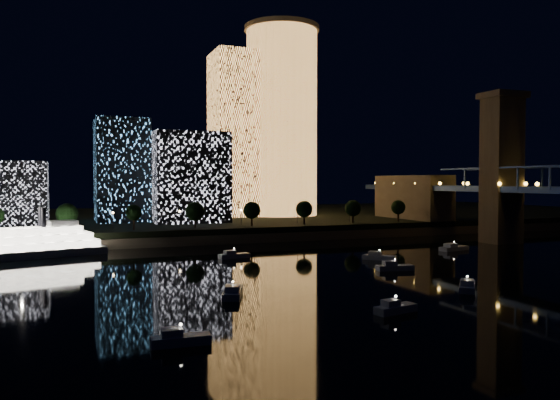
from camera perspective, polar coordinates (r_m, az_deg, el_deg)
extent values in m
plane|color=black|center=(117.61, 15.79, -8.21)|extent=(520.00, 520.00, 0.00)
cube|color=black|center=(262.28, -5.89, -1.99)|extent=(420.00, 160.00, 5.00)
cube|color=#6B5E4C|center=(188.66, 0.50, -3.84)|extent=(420.00, 6.00, 3.00)
cylinder|color=#F3A24D|center=(251.12, 0.19, 7.97)|extent=(32.00, 32.00, 83.60)
cylinder|color=#6B5E4C|center=(259.09, 0.19, 17.43)|extent=(34.00, 34.00, 2.00)
cube|color=#F3A24D|center=(246.45, -4.40, 6.80)|extent=(22.84, 22.84, 72.68)
cube|color=white|center=(212.51, -9.50, 2.34)|extent=(27.73, 23.47, 34.13)
cube|color=#5DB3FE|center=(222.87, -16.23, 2.97)|extent=(19.78, 25.71, 39.55)
cube|color=white|center=(219.02, -26.05, 0.67)|extent=(22.79, 20.72, 22.79)
cube|color=#6B5E4C|center=(196.15, 22.15, 2.82)|extent=(11.00, 9.00, 48.00)
cube|color=#6B5E4C|center=(198.16, 22.24, 10.07)|extent=(13.00, 11.00, 2.00)
cube|color=#6B5E4C|center=(235.06, 13.67, -0.30)|extent=(12.00, 40.00, 23.00)
cube|color=navy|center=(182.64, 24.03, 2.08)|extent=(0.50, 0.50, 7.00)
cube|color=navy|center=(200.20, 19.12, 2.12)|extent=(0.50, 0.50, 7.00)
sphere|color=#FFB338|center=(188.71, 21.97, 1.59)|extent=(1.20, 1.20, 1.20)
sphere|color=#FFB338|center=(223.54, 14.01, 1.71)|extent=(1.20, 1.20, 1.20)
cube|color=silver|center=(162.15, -25.43, -5.14)|extent=(44.45, 20.67, 2.17)
cube|color=white|center=(161.91, -25.44, -4.41)|extent=(40.72, 18.87, 1.99)
cube|color=white|center=(161.71, -25.45, -3.71)|extent=(37.00, 17.08, 1.99)
cube|color=white|center=(161.53, -25.46, -3.01)|extent=(31.53, 14.82, 1.99)
cube|color=silver|center=(163.75, -21.74, -2.29)|extent=(8.37, 7.08, 1.63)
cylinder|color=black|center=(160.60, -23.46, -1.68)|extent=(1.26, 1.26, 5.42)
cylinder|color=black|center=(164.12, -23.74, -1.61)|extent=(1.26, 1.26, 5.42)
cube|color=silver|center=(170.93, 17.72, -4.84)|extent=(10.37, 5.16, 1.20)
cube|color=silver|center=(169.66, 17.40, -4.52)|extent=(3.93, 3.24, 1.00)
sphere|color=white|center=(170.71, 17.72, -4.18)|extent=(0.36, 0.36, 0.36)
cube|color=silver|center=(89.04, 11.99, -11.08)|extent=(7.64, 3.75, 1.20)
cube|color=silver|center=(88.04, 11.48, -10.49)|extent=(2.89, 2.37, 1.00)
sphere|color=white|center=(88.61, 12.00, -9.82)|extent=(0.36, 0.36, 0.36)
cube|color=silver|center=(146.06, 10.37, -5.94)|extent=(8.01, 8.18, 1.20)
cube|color=silver|center=(146.24, 9.87, -5.49)|extent=(3.73, 3.75, 1.00)
sphere|color=white|center=(145.80, 10.37, -5.16)|extent=(0.36, 0.36, 0.36)
cube|color=silver|center=(147.32, -4.81, -5.84)|extent=(8.66, 3.91, 1.20)
cube|color=silver|center=(146.64, -5.26, -5.45)|extent=(3.22, 2.59, 1.00)
sphere|color=white|center=(147.06, -4.82, -5.07)|extent=(0.36, 0.36, 0.36)
cube|color=silver|center=(72.03, -10.32, -14.22)|extent=(7.59, 2.83, 1.20)
cube|color=silver|center=(71.60, -11.24, -13.42)|extent=(2.72, 2.09, 1.00)
sphere|color=white|center=(71.50, -10.33, -12.68)|extent=(0.36, 0.36, 0.36)
cube|color=silver|center=(99.70, -4.95, -9.63)|extent=(6.26, 9.97, 1.20)
cube|color=silver|center=(98.09, -5.01, -9.17)|extent=(3.50, 4.00, 1.00)
sphere|color=white|center=(99.31, -4.95, -8.50)|extent=(0.36, 0.36, 0.36)
cube|color=silver|center=(129.95, 11.91, -6.94)|extent=(8.92, 4.27, 1.20)
cube|color=silver|center=(129.30, 11.39, -6.48)|extent=(3.36, 2.74, 1.00)
sphere|color=white|center=(129.66, 11.92, -6.06)|extent=(0.36, 0.36, 0.36)
cube|color=silver|center=(110.56, 18.98, -8.58)|extent=(7.95, 8.50, 1.20)
cube|color=silver|center=(109.06, 18.97, -8.13)|extent=(3.76, 3.84, 1.00)
sphere|color=white|center=(110.21, 18.99, -7.55)|extent=(0.36, 0.36, 0.36)
cylinder|color=black|center=(180.57, -21.35, -2.48)|extent=(0.70, 0.70, 4.00)
sphere|color=black|center=(180.34, -21.37, -1.38)|extent=(6.67, 6.67, 6.67)
cylinder|color=black|center=(181.70, -15.03, -2.39)|extent=(0.70, 0.70, 4.00)
sphere|color=black|center=(181.47, -15.04, -1.29)|extent=(5.16, 5.16, 5.16)
cylinder|color=black|center=(185.00, -8.86, -2.27)|extent=(0.70, 0.70, 4.00)
sphere|color=black|center=(184.77, -8.86, -1.18)|extent=(6.40, 6.40, 6.40)
cylinder|color=black|center=(190.35, -2.97, -2.13)|extent=(0.70, 0.70, 4.00)
sphere|color=black|center=(190.13, -2.97, -1.07)|extent=(6.04, 6.04, 6.04)
cylinder|color=black|center=(197.59, 2.54, -1.97)|extent=(0.70, 0.70, 4.00)
sphere|color=black|center=(197.38, 2.55, -0.96)|extent=(6.12, 6.12, 6.12)
cylinder|color=black|center=(206.52, 7.62, -1.82)|extent=(0.70, 0.70, 4.00)
sphere|color=black|center=(206.32, 7.63, -0.85)|extent=(6.16, 6.16, 6.16)
cylinder|color=black|center=(216.93, 12.25, -1.66)|extent=(0.70, 0.70, 4.00)
sphere|color=black|center=(216.74, 12.25, -0.74)|extent=(5.51, 5.51, 5.51)
cylinder|color=black|center=(186.68, -23.82, -2.22)|extent=(0.24, 0.24, 5.00)
sphere|color=#FFCC7F|center=(186.50, -23.83, -1.36)|extent=(0.70, 0.70, 0.70)
cylinder|color=black|center=(187.06, -17.06, -2.13)|extent=(0.24, 0.24, 5.00)
sphere|color=#FFCC7F|center=(186.88, -17.07, -1.27)|extent=(0.70, 0.70, 0.70)
cylinder|color=black|center=(190.00, -10.43, -2.01)|extent=(0.24, 0.24, 5.00)
sphere|color=#FFCC7F|center=(189.83, -10.44, -1.17)|extent=(0.70, 0.70, 0.70)
cylinder|color=black|center=(195.39, -4.08, -1.87)|extent=(0.24, 0.24, 5.00)
sphere|color=#FFCC7F|center=(195.22, -4.08, -1.05)|extent=(0.70, 0.70, 0.70)
cylinder|color=black|center=(203.04, 1.86, -1.72)|extent=(0.24, 0.24, 5.00)
sphere|color=#FFCC7F|center=(202.88, 1.86, -0.94)|extent=(0.70, 0.70, 0.70)
cylinder|color=black|center=(212.69, 7.31, -1.57)|extent=(0.24, 0.24, 5.00)
sphere|color=#FFCC7F|center=(212.54, 7.31, -0.82)|extent=(0.70, 0.70, 0.70)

